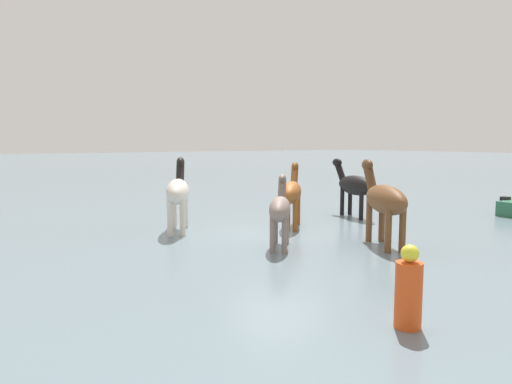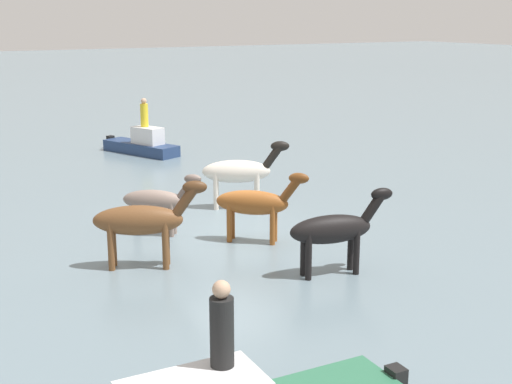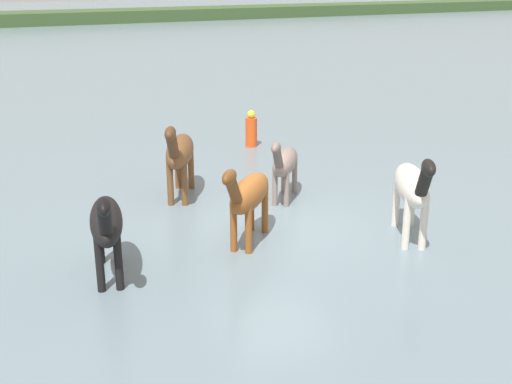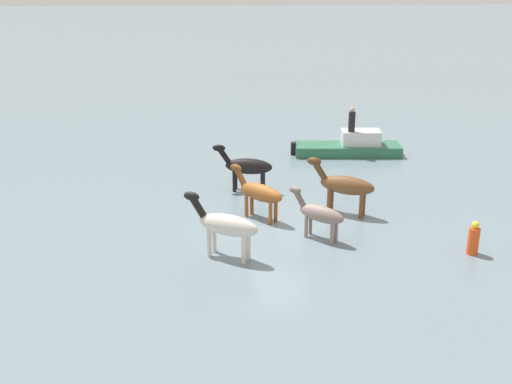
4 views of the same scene
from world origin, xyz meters
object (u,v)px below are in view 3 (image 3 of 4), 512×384
(horse_pinto_flank, at_px, (413,187))
(horse_rear_stallion, at_px, (248,195))
(buoy_channel_marker, at_px, (251,130))
(horse_mid_herd, at_px, (179,153))
(horse_gray_outer, at_px, (285,163))
(horse_dun_straggler, at_px, (106,223))

(horse_pinto_flank, height_order, horse_rear_stallion, horse_pinto_flank)
(buoy_channel_marker, bearing_deg, horse_mid_herd, -134.53)
(horse_rear_stallion, height_order, buoy_channel_marker, horse_rear_stallion)
(horse_pinto_flank, xyz_separation_m, horse_mid_herd, (-3.42, 4.38, 0.00))
(horse_gray_outer, height_order, horse_mid_herd, horse_mid_herd)
(horse_pinto_flank, bearing_deg, buoy_channel_marker, -153.25)
(horse_gray_outer, height_order, horse_dun_straggler, horse_dun_straggler)
(horse_mid_herd, height_order, buoy_channel_marker, horse_mid_herd)
(horse_gray_outer, bearing_deg, horse_mid_herd, -80.22)
(horse_rear_stallion, height_order, horse_dun_straggler, horse_dun_straggler)
(horse_dun_straggler, relative_size, buoy_channel_marker, 2.18)
(horse_mid_herd, bearing_deg, horse_gray_outer, 87.34)
(horse_gray_outer, relative_size, horse_rear_stallion, 0.93)
(horse_mid_herd, bearing_deg, horse_rear_stallion, 32.95)
(horse_dun_straggler, distance_m, horse_mid_herd, 4.36)
(buoy_channel_marker, bearing_deg, horse_gray_outer, -105.67)
(horse_dun_straggler, bearing_deg, horse_mid_herd, 156.37)
(horse_gray_outer, distance_m, buoy_channel_marker, 5.01)
(horse_pinto_flank, height_order, buoy_channel_marker, horse_pinto_flank)
(horse_dun_straggler, xyz_separation_m, buoy_channel_marker, (6.07, 7.13, -0.55))
(horse_dun_straggler, height_order, horse_mid_herd, horse_mid_herd)
(horse_dun_straggler, bearing_deg, buoy_channel_marker, 151.63)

